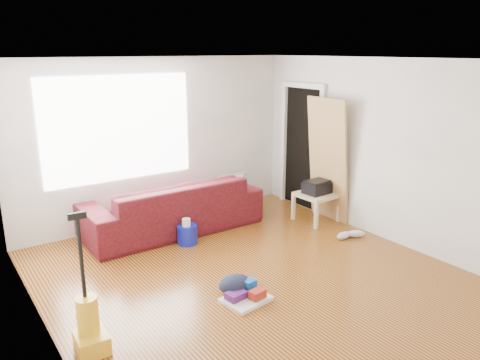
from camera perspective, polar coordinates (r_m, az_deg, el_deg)
room at (r=5.31m, az=1.59°, el=0.93°), size 4.51×5.01×2.51m
sofa at (r=7.10m, az=-8.10°, el=-6.01°), size 2.60×1.02×0.76m
tv_stand at (r=7.88m, az=-0.66°, el=-2.53°), size 0.77×0.55×0.26m
tv at (r=7.79m, az=-0.67°, el=-0.52°), size 0.57×0.08×0.33m
side_table at (r=7.36m, az=9.31°, el=-2.13°), size 0.57×0.57×0.45m
printer at (r=7.31m, az=9.36°, el=-0.85°), size 0.41×0.32×0.21m
bucket at (r=6.59m, az=-6.41°, el=-7.70°), size 0.32×0.32×0.27m
toilet_paper at (r=6.48m, az=-6.52°, el=-6.29°), size 0.11×0.11×0.11m
cleaning_tray at (r=5.16m, az=0.77°, el=-13.92°), size 0.53×0.44×0.17m
backpack at (r=5.32m, az=-0.58°, el=-13.60°), size 0.40×0.33×0.21m
sneakers at (r=6.89m, az=13.25°, el=-6.50°), size 0.46×0.23×0.10m
vacuum at (r=4.53m, az=-17.87°, el=-16.61°), size 0.29×0.32×1.29m
door_panel at (r=7.59m, az=10.28°, el=-4.63°), size 0.24×0.77×1.91m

